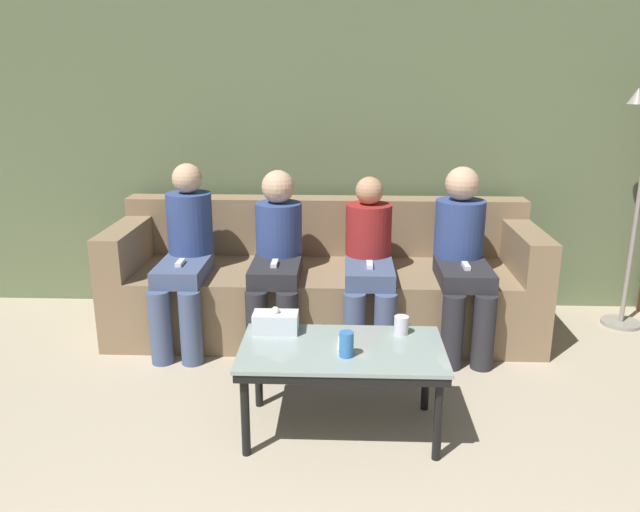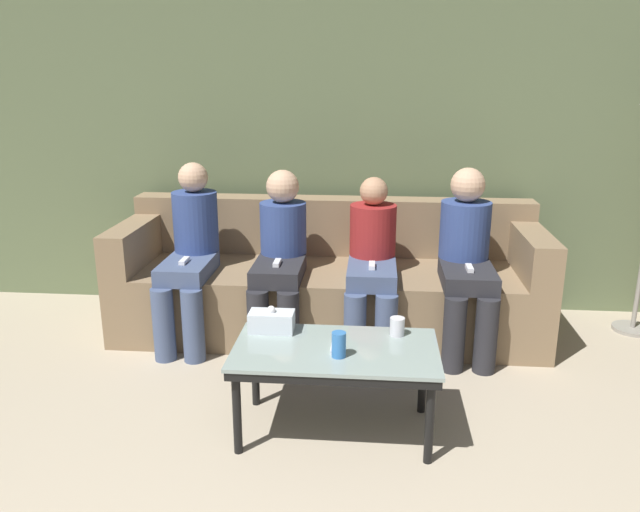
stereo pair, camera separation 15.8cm
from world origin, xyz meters
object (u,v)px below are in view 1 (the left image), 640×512
cup_near_right (346,344)px  cup_near_left (401,325)px  couch (324,284)px  tissue_box (276,322)px  coffee_table (342,356)px  seated_person_mid_left (277,254)px  game_remote (342,345)px  seated_person_left_end (186,252)px  seated_person_mid_right (369,260)px  seated_person_right_end (462,254)px

cup_near_right → cup_near_left: bearing=44.5°
couch → tissue_box: 1.13m
coffee_table → seated_person_mid_left: (-0.41, 1.03, 0.19)m
couch → cup_near_right: 1.38m
cup_near_right → game_remote: 0.11m
game_remote → tissue_box: bearing=153.0°
tissue_box → seated_person_left_end: seated_person_left_end is taller
seated_person_left_end → seated_person_mid_right: 1.14m
seated_person_left_end → seated_person_right_end: size_ratio=1.01×
cup_near_left → seated_person_right_end: size_ratio=0.08×
seated_person_left_end → seated_person_mid_right: (1.14, -0.01, -0.03)m
seated_person_mid_left → game_remote: bearing=-68.2°
seated_person_mid_left → seated_person_right_end: (1.14, 0.01, 0.02)m
game_remote → seated_person_mid_left: (-0.41, 1.03, 0.14)m
cup_near_right → seated_person_mid_right: bearing=83.0°
couch → tissue_box: (-0.20, -1.10, 0.18)m
tissue_box → couch: bearing=79.7°
couch → game_remote: (0.13, -1.27, 0.13)m
seated_person_left_end → cup_near_right: bearing=-48.3°
cup_near_right → tissue_box: 0.43m
coffee_table → seated_person_mid_right: 1.05m
cup_near_right → tissue_box: size_ratio=0.53×
cup_near_right → seated_person_right_end: 1.34m
tissue_box → seated_person_left_end: (-0.65, 0.86, 0.10)m
tissue_box → seated_person_right_end: (1.05, 0.87, 0.11)m
game_remote → seated_person_right_end: bearing=55.0°
tissue_box → game_remote: size_ratio=1.47×
seated_person_left_end → seated_person_mid_right: size_ratio=1.07×
couch → seated_person_mid_left: seated_person_mid_left is taller
cup_near_right → tissue_box: (-0.35, 0.26, -0.01)m
tissue_box → seated_person_mid_left: size_ratio=0.20×
cup_near_right → game_remote: size_ratio=0.78×
game_remote → cup_near_left: bearing=30.5°
cup_near_right → seated_person_left_end: 1.51m
seated_person_left_end → tissue_box: bearing=-52.8°
cup_near_left → seated_person_right_end: 0.98m
cup_near_left → seated_person_right_end: bearing=63.2°
coffee_table → seated_person_left_end: 1.44m
couch → coffee_table: 1.28m
cup_near_left → cup_near_right: cup_near_right is taller
coffee_table → tissue_box: 0.38m
seated_person_mid_right → seated_person_right_end: (0.57, 0.02, 0.04)m
game_remote → seated_person_right_end: (0.73, 1.04, 0.15)m
seated_person_left_end → seated_person_mid_left: (0.57, 0.00, -0.01)m
seated_person_mid_right → cup_near_left: bearing=-81.3°
cup_near_right → seated_person_mid_right: 1.12m
cup_near_right → game_remote: bearing=102.1°
seated_person_right_end → seated_person_mid_right: bearing=-178.2°
couch → seated_person_mid_left: (-0.28, -0.24, 0.27)m
tissue_box → seated_person_mid_left: seated_person_mid_left is taller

